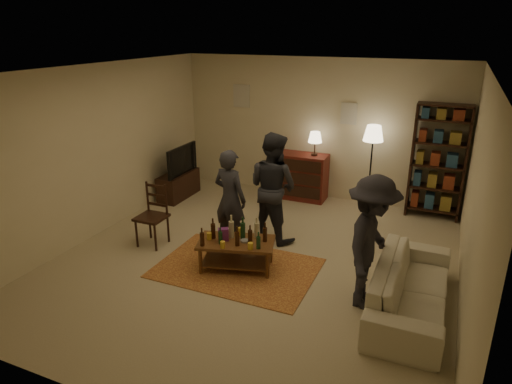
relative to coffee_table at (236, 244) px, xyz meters
The scene contains 13 objects.
floor 0.53m from the coffee_table, 66.15° to the left, with size 6.00×6.00×0.00m, color #C6B793.
room_shell 3.64m from the coffee_table, 98.62° to the left, with size 6.00×6.00×6.00m.
rug 0.38m from the coffee_table, ahead, with size 2.20×1.50×0.01m, color maroon.
coffee_table is the anchor object (origin of this frame).
dining_chair 1.55m from the coffee_table, behind, with size 0.43×0.43×0.99m.
tv_stand 3.13m from the coffee_table, 137.16° to the left, with size 0.40×1.00×1.06m.
dresser 3.05m from the coffee_table, 90.86° to the left, with size 1.00×0.50×1.36m.
bookshelf 3.98m from the coffee_table, 52.44° to the left, with size 0.90×0.34×2.02m.
floor_lamp 3.38m from the coffee_table, 66.78° to the left, with size 0.36×0.36×1.59m.
sofa 2.35m from the coffee_table, ahead, with size 2.08×0.81×0.61m, color beige.
person_left 0.86m from the coffee_table, 122.03° to the left, with size 0.56×0.37×1.53m, color #292931.
person_right 1.24m from the coffee_table, 85.22° to the left, with size 0.84×0.66×1.73m, color #27292F.
person_by_sofa 1.90m from the coffee_table, ahead, with size 1.07×0.62×1.66m, color #25242B.
Camera 1 is at (2.38, -5.45, 3.23)m, focal length 32.00 mm.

